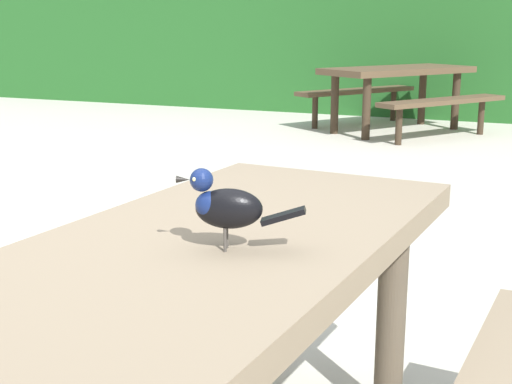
# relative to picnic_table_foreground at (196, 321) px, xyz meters

# --- Properties ---
(hedge_wall) EXTENTS (28.00, 2.19, 2.05)m
(hedge_wall) POSITION_rel_picnic_table_foreground_xyz_m (-0.26, 9.09, 0.47)
(hedge_wall) COLOR #235B23
(hedge_wall) RESTS_ON ground
(picnic_table_foreground) EXTENTS (1.80, 1.85, 0.74)m
(picnic_table_foreground) POSITION_rel_picnic_table_foreground_xyz_m (0.00, 0.00, 0.00)
(picnic_table_foreground) COLOR #84725B
(picnic_table_foreground) RESTS_ON ground
(bird_grackle) EXTENTS (0.28, 0.12, 0.18)m
(bird_grackle) POSITION_rel_picnic_table_foreground_xyz_m (0.08, -0.00, 0.29)
(bird_grackle) COLOR black
(bird_grackle) RESTS_ON picnic_table_foreground
(picnic_table_mid_left) EXTENTS (2.34, 2.35, 0.74)m
(picnic_table_mid_left) POSITION_rel_picnic_table_foreground_xyz_m (-1.02, 6.80, 0.00)
(picnic_table_mid_left) COLOR brown
(picnic_table_mid_left) RESTS_ON ground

